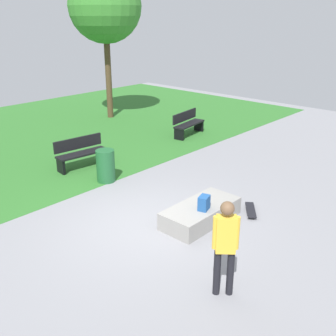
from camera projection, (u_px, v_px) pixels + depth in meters
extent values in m
plane|color=gray|center=(145.00, 224.00, 8.97)|extent=(28.00, 28.00, 0.00)
cube|color=gray|center=(201.00, 213.00, 9.04)|extent=(1.92, 0.90, 0.40)
cube|color=#1E4C8C|center=(204.00, 203.00, 8.71)|extent=(0.33, 0.27, 0.32)
cylinder|color=black|center=(230.00, 273.00, 6.61)|extent=(0.12, 0.12, 0.83)
cylinder|color=black|center=(217.00, 272.00, 6.61)|extent=(0.12, 0.12, 0.83)
cube|color=gold|center=(226.00, 234.00, 6.35)|extent=(0.36, 0.37, 0.63)
cylinder|color=gold|center=(237.00, 233.00, 6.33)|extent=(0.09, 0.09, 0.58)
cylinder|color=gold|center=(215.00, 233.00, 6.34)|extent=(0.09, 0.09, 0.58)
sphere|color=brown|center=(227.00, 208.00, 6.18)|extent=(0.23, 0.23, 0.23)
cube|color=black|center=(251.00, 210.00, 9.48)|extent=(0.76, 0.64, 0.02)
cylinder|color=silver|center=(255.00, 217.00, 9.23)|extent=(0.06, 0.06, 0.06)
cylinder|color=silver|center=(248.00, 217.00, 9.25)|extent=(0.06, 0.06, 0.06)
cylinder|color=silver|center=(253.00, 206.00, 9.75)|extent=(0.06, 0.06, 0.06)
cylinder|color=silver|center=(246.00, 206.00, 9.77)|extent=(0.06, 0.06, 0.06)
cube|color=black|center=(82.00, 154.00, 12.13)|extent=(1.64, 0.61, 0.06)
cube|color=black|center=(78.00, 143.00, 12.18)|extent=(1.60, 0.23, 0.36)
cube|color=black|center=(103.00, 155.00, 12.66)|extent=(0.12, 0.40, 0.45)
cube|color=black|center=(61.00, 166.00, 11.76)|extent=(0.12, 0.40, 0.45)
cube|color=black|center=(189.00, 124.00, 15.36)|extent=(1.65, 0.67, 0.06)
cube|color=black|center=(185.00, 116.00, 15.38)|extent=(1.59, 0.30, 0.36)
cube|color=black|center=(199.00, 126.00, 16.01)|extent=(0.14, 0.40, 0.45)
cube|color=black|center=(179.00, 134.00, 14.87)|extent=(0.14, 0.40, 0.45)
cylinder|color=#4C3823|center=(108.00, 75.00, 17.58)|extent=(0.26, 0.26, 3.81)
sphere|color=#387F2D|center=(105.00, 6.00, 16.56)|extent=(3.06, 3.06, 3.06)
cylinder|color=#1E592D|center=(106.00, 166.00, 11.14)|extent=(0.52, 0.52, 0.91)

